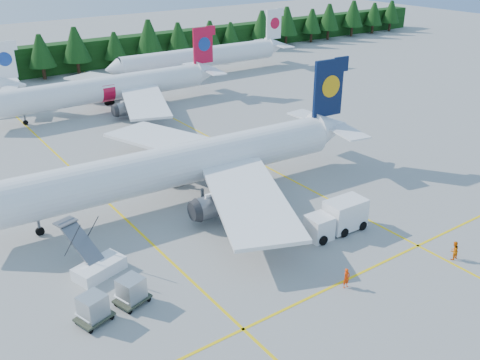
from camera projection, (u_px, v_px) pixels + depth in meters
ground at (326, 238)px, 50.86m from camera, size 320.00×320.00×0.00m
taxi_stripe_a at (104, 199)px, 58.32m from camera, size 0.25×120.00×0.01m
taxi_stripe_b at (251, 159)px, 68.85m from camera, size 0.25×120.00×0.01m
taxi_stripe_cross at (374, 267)px, 46.41m from camera, size 80.00×0.25×0.01m
treeline_hedge at (50, 59)px, 110.41m from camera, size 220.00×4.00×6.00m
airliner_navy at (168, 168)px, 56.26m from camera, size 44.81×36.78×13.02m
airliner_red at (101, 90)px, 86.27m from camera, size 40.52×33.35×11.78m
airliner_far_right at (195, 58)px, 108.27m from camera, size 40.81×5.00×11.87m
airstairs at (97, 264)px, 45.28m from camera, size 4.71×6.39×3.82m
service_truck at (336, 218)px, 51.27m from camera, size 6.47×2.56×3.09m
uld_pair at (113, 298)px, 40.25m from camera, size 6.19×2.94×1.94m
crew_a at (346, 278)px, 43.40m from camera, size 0.64×0.42×1.73m
crew_b at (454, 250)px, 47.19m from camera, size 0.88×0.71×1.76m
crew_c at (302, 236)px, 49.65m from camera, size 0.70×0.78×1.57m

